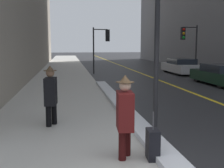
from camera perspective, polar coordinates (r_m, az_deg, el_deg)
sidewalk_slab at (r=19.27m, az=-9.90°, el=1.28°), size 4.00×80.00×0.01m
road_centre_stripe at (r=20.10m, az=7.47°, el=1.59°), size 0.16×80.00×0.00m
snow_bank_curb at (r=9.97m, az=1.88°, el=-4.42°), size 0.52×12.61×0.13m
lamp_post at (r=6.75m, az=9.23°, el=15.03°), size 0.28×0.28×5.11m
traffic_light_near at (r=21.81m, az=-1.97°, el=8.83°), size 1.31×0.35×3.52m
traffic_light_far at (r=21.51m, az=15.20°, el=8.78°), size 1.31×0.34×3.63m
pedestrian_in_fedora at (r=5.42m, az=2.64°, el=-5.99°), size 0.35×0.53×1.64m
pedestrian_with_shoulder_bag at (r=7.78m, az=-12.33°, el=-1.86°), size 0.35×0.73×1.66m
parked_car_dark_green at (r=16.78m, az=21.28°, el=1.75°), size 1.79×4.21×1.14m
parked_car_silver at (r=22.33m, az=13.80°, el=3.52°), size 1.72×4.38×1.17m
rolling_suitcase at (r=5.56m, az=8.28°, el=-12.10°), size 0.25×0.38×0.95m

